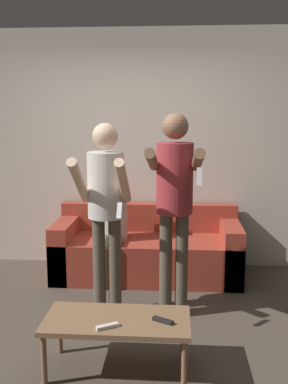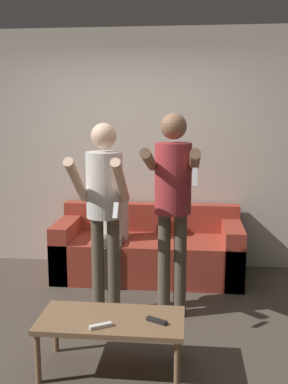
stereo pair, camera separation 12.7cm
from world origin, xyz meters
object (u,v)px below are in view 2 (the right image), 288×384
at_px(remote_near, 101,326).
at_px(remote_far, 157,321).
at_px(coffee_table, 111,323).
at_px(couch, 149,251).
at_px(person_standing_left, 104,198).
at_px(person_standing_right, 173,192).
at_px(person_seated, 114,221).

height_order(remote_near, remote_far, same).
bearing_deg(coffee_table, couch, 87.32).
height_order(coffee_table, remote_near, remote_near).
xyz_separation_m(person_standing_left, remote_far, (0.52, -0.91, -0.65)).
relative_size(coffee_table, remote_far, 6.71).
relative_size(person_standing_right, coffee_table, 1.77).
relative_size(couch, person_standing_right, 1.12).
height_order(couch, person_standing_left, person_standing_left).
bearing_deg(person_standing_left, remote_far, -60.21).
xyz_separation_m(couch, coffee_table, (-0.09, -1.85, 0.07)).
height_order(couch, remote_far, couch).
relative_size(coffee_table, remote_near, 6.76).
bearing_deg(coffee_table, person_standing_left, 103.22).
bearing_deg(person_seated, remote_far, -71.32).
height_order(couch, remote_near, couch).
height_order(couch, coffee_table, couch).
bearing_deg(remote_far, person_seated, 108.68).
relative_size(person_standing_left, person_standing_right, 0.95).
bearing_deg(person_standing_left, remote_near, -81.03).
bearing_deg(coffee_table, remote_far, -6.07).
xyz_separation_m(person_standing_right, person_seated, (-0.65, 0.83, -0.47)).
height_order(person_standing_right, remote_near, person_standing_right).
bearing_deg(person_seated, person_standing_left, -85.54).
xyz_separation_m(person_seated, remote_near, (0.23, -1.84, -0.25)).
bearing_deg(person_standing_right, remote_far, -94.10).
height_order(person_standing_left, remote_near, person_standing_left).
height_order(person_standing_left, person_seated, person_standing_left).
relative_size(person_standing_right, remote_far, 11.89).
height_order(couch, person_seated, person_seated).
distance_m(person_standing_right, person_seated, 1.15).
height_order(person_standing_left, remote_far, person_standing_left).
xyz_separation_m(person_standing_left, person_standing_right, (0.59, -0.01, 0.06)).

